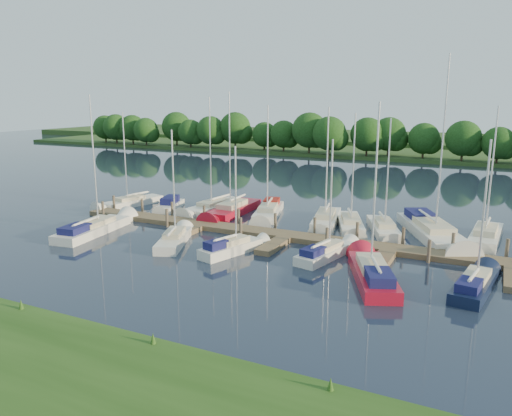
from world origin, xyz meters
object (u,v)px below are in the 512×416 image
at_px(dock, 285,238).
at_px(sailboat_s_2, 232,249).
at_px(motorboat, 169,206).
at_px(sailboat_n_5, 326,221).
at_px(sailboat_n_0, 129,203).

distance_m(dock, sailboat_s_2, 5.13).
xyz_separation_m(dock, sailboat_s_2, (-2.15, -4.66, 0.14)).
distance_m(motorboat, sailboat_s_2, 16.03).
bearing_deg(sailboat_n_5, dock, 66.90).
relative_size(sailboat_n_5, sailboat_s_2, 1.32).
distance_m(dock, sailboat_n_0, 19.93).
height_order(motorboat, sailboat_s_2, sailboat_s_2).
relative_size(motorboat, sailboat_s_2, 0.67).
bearing_deg(dock, motorboat, 160.42).
xyz_separation_m(sailboat_n_5, sailboat_s_2, (-3.41, -10.86, 0.06)).
height_order(motorboat, sailboat_n_5, sailboat_n_5).
relative_size(motorboat, sailboat_n_5, 0.51).
bearing_deg(sailboat_n_0, motorboat, -159.14).
bearing_deg(motorboat, sailboat_s_2, 126.08).
bearing_deg(sailboat_s_2, motorboat, 159.46).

